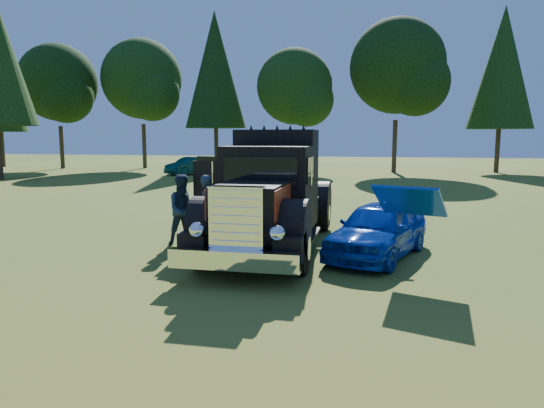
{
  "coord_description": "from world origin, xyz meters",
  "views": [
    {
      "loc": [
        2.27,
        -9.94,
        2.82
      ],
      "look_at": [
        0.02,
        0.99,
        1.27
      ],
      "focal_mm": 32.0,
      "sensor_mm": 36.0,
      "label": 1
    }
  ],
  "objects_px": {
    "hotrod_coupe": "(378,229)",
    "distant_teal_car": "(190,166)",
    "spectator_far": "(184,210)",
    "diamond_t_truck": "(270,199)",
    "spectator_near": "(210,214)"
  },
  "relations": [
    {
      "from": "hotrod_coupe",
      "to": "distant_teal_car",
      "type": "xyz_separation_m",
      "value": [
        -13.67,
        23.05,
        -0.01
      ]
    },
    {
      "from": "hotrod_coupe",
      "to": "spectator_far",
      "type": "relative_size",
      "value": 2.34
    },
    {
      "from": "diamond_t_truck",
      "to": "spectator_near",
      "type": "relative_size",
      "value": 3.76
    },
    {
      "from": "diamond_t_truck",
      "to": "hotrod_coupe",
      "type": "bearing_deg",
      "value": -4.99
    },
    {
      "from": "diamond_t_truck",
      "to": "spectator_near",
      "type": "height_order",
      "value": "diamond_t_truck"
    },
    {
      "from": "spectator_far",
      "to": "hotrod_coupe",
      "type": "bearing_deg",
      "value": -38.79
    },
    {
      "from": "diamond_t_truck",
      "to": "spectator_far",
      "type": "relative_size",
      "value": 3.86
    },
    {
      "from": "diamond_t_truck",
      "to": "hotrod_coupe",
      "type": "height_order",
      "value": "diamond_t_truck"
    },
    {
      "from": "diamond_t_truck",
      "to": "distant_teal_car",
      "type": "height_order",
      "value": "diamond_t_truck"
    },
    {
      "from": "spectator_near",
      "to": "distant_teal_car",
      "type": "xyz_separation_m",
      "value": [
        -9.62,
        23.35,
        -0.3
      ]
    },
    {
      "from": "distant_teal_car",
      "to": "hotrod_coupe",
      "type": "bearing_deg",
      "value": -35.42
    },
    {
      "from": "spectator_near",
      "to": "spectator_far",
      "type": "distance_m",
      "value": 1.11
    },
    {
      "from": "spectator_far",
      "to": "distant_teal_car",
      "type": "height_order",
      "value": "spectator_far"
    },
    {
      "from": "diamond_t_truck",
      "to": "spectator_near",
      "type": "xyz_separation_m",
      "value": [
        -1.39,
        -0.53,
        -0.33
      ]
    },
    {
      "from": "spectator_near",
      "to": "distant_teal_car",
      "type": "relative_size",
      "value": 0.48
    }
  ]
}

